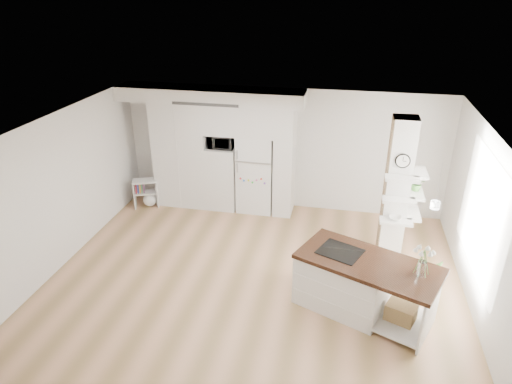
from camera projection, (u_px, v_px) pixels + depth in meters
The scene contains 14 objects.
floor at pixel (254, 280), 7.90m from camera, with size 7.00×6.00×0.01m, color tan.
room at pixel (254, 182), 7.11m from camera, with size 7.04×6.04×2.72m.
cabinet_wall at pixel (214, 143), 9.90m from camera, with size 4.00×0.71×2.70m.
refrigerator at pixel (256, 173), 10.01m from camera, with size 0.78×0.69×1.75m.
column at pixel (402, 194), 7.89m from camera, with size 0.69×0.90×2.70m.
window at pixel (483, 215), 6.88m from camera, with size 2.40×2.40×0.00m, color white.
pendant_light at pixel (367, 171), 6.82m from camera, with size 0.12×0.12×0.10m, color white.
kitchen_island at pixel (351, 281), 7.07m from camera, with size 2.30×1.72×1.51m.
bookshelf at pixel (147, 195), 10.37m from camera, with size 0.62×0.49×0.64m.
floor_plant_a at pixel (434, 272), 7.71m from camera, with size 0.27×0.22×0.49m, color #457F33.
floor_plant_b at pixel (391, 247), 8.45m from camera, with size 0.25×0.25×0.45m, color #457F33.
microwave at pixel (221, 141), 9.80m from camera, with size 0.54×0.37×0.30m, color #2D2D2D.
shelf_plant at pixel (417, 183), 7.92m from camera, with size 0.27×0.23×0.30m, color #457F33.
decor_bowl at pixel (395, 218), 7.84m from camera, with size 0.22×0.22×0.05m, color white.
Camera 1 is at (1.38, -6.36, 4.72)m, focal length 32.00 mm.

